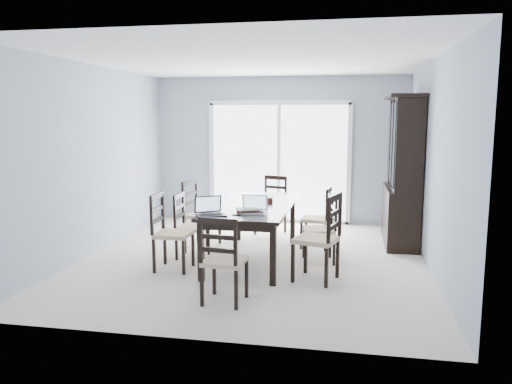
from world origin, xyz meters
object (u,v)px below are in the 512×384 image
at_px(china_hutch, 403,173).
at_px(chair_right_mid, 326,220).
at_px(cell_phone, 237,215).
at_px(chair_left_mid, 186,219).
at_px(chair_right_far, 322,211).
at_px(chair_left_near, 166,223).
at_px(chair_right_near, 325,228).
at_px(laptop_silver, 253,209).
at_px(game_box, 263,200).
at_px(hot_tub, 244,186).
at_px(chair_end_far, 273,198).
at_px(laptop_dark, 211,211).
at_px(dining_table, 253,210).
at_px(chair_end_near, 221,251).
at_px(chair_left_far, 196,206).

bearing_deg(china_hutch, chair_right_mid, -132.03).
distance_m(chair_right_mid, cell_phone, 1.33).
height_order(chair_left_mid, chair_right_far, chair_right_far).
height_order(chair_left_near, chair_right_near, chair_right_near).
xyz_separation_m(chair_right_mid, laptop_silver, (-0.83, -0.70, 0.25)).
xyz_separation_m(cell_phone, game_box, (0.15, 0.94, 0.03)).
relative_size(chair_left_mid, hot_tub, 0.48).
height_order(chair_end_far, game_box, chair_end_far).
bearing_deg(chair_left_near, laptop_silver, 89.38).
distance_m(china_hutch, laptop_dark, 3.19).
distance_m(dining_table, laptop_dark, 0.95).
xyz_separation_m(chair_left_mid, game_box, (1.01, 0.22, 0.25)).
height_order(china_hutch, chair_right_mid, china_hutch).
bearing_deg(chair_right_far, chair_right_near, -168.83).
bearing_deg(chair_end_near, chair_right_far, 75.53).
bearing_deg(chair_right_near, cell_phone, 108.14).
xyz_separation_m(chair_left_far, chair_end_far, (1.00, 0.98, -0.02)).
bearing_deg(chair_left_mid, chair_left_far, -173.54).
distance_m(chair_left_far, cell_phone, 1.68).
bearing_deg(chair_right_near, chair_right_far, 20.55).
xyz_separation_m(chair_left_far, chair_right_far, (1.84, 0.16, -0.05)).
height_order(chair_right_near, chair_right_mid, chair_right_near).
xyz_separation_m(china_hutch, laptop_dark, (-2.35, -2.14, -0.27)).
relative_size(laptop_silver, game_box, 1.16).
bearing_deg(game_box, chair_right_far, 39.23).
distance_m(chair_left_far, chair_right_near, 2.38).
bearing_deg(laptop_dark, chair_left_near, 127.92).
distance_m(chair_end_near, hot_tub, 5.35).
distance_m(chair_left_mid, chair_left_far, 0.69).
relative_size(china_hutch, chair_end_far, 2.03).
bearing_deg(china_hutch, chair_left_mid, -155.81).
bearing_deg(chair_right_far, cell_phone, 156.61).
bearing_deg(laptop_silver, game_box, 90.71).
height_order(laptop_silver, hot_tub, laptop_silver).
relative_size(chair_end_near, laptop_dark, 2.68).
bearing_deg(laptop_dark, laptop_silver, -1.78).
height_order(dining_table, chair_left_far, chair_left_far).
height_order(chair_left_near, chair_right_far, chair_left_near).
height_order(chair_left_mid, cell_phone, chair_left_mid).
distance_m(chair_right_near, cell_phone, 1.03).
distance_m(china_hutch, chair_right_near, 2.30).
xyz_separation_m(china_hutch, laptop_silver, (-1.90, -1.89, -0.27)).
height_order(chair_right_mid, chair_end_far, chair_end_far).
bearing_deg(chair_left_far, chair_right_far, 108.87).
bearing_deg(hot_tub, chair_left_far, -91.67).
xyz_separation_m(dining_table, chair_left_far, (-0.97, 0.62, -0.09)).
bearing_deg(laptop_silver, chair_left_far, 130.35).
height_order(chair_left_mid, chair_end_near, chair_end_near).
relative_size(dining_table, laptop_dark, 5.55).
height_order(chair_left_mid, game_box, chair_left_mid).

